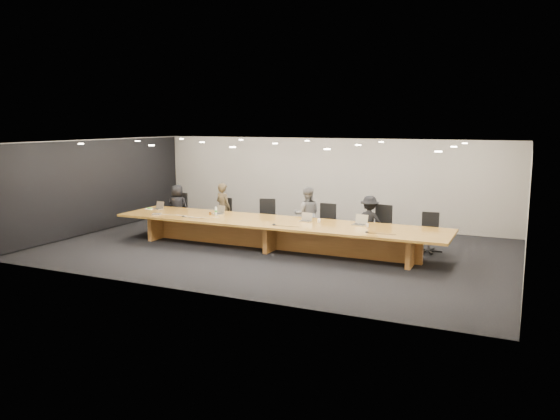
{
  "coord_description": "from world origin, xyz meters",
  "views": [
    {
      "loc": [
        5.97,
        -12.71,
        3.32
      ],
      "look_at": [
        0.0,
        0.3,
        1.0
      ],
      "focal_mm": 35.0,
      "sensor_mm": 36.0,
      "label": 1
    }
  ],
  "objects_px": {
    "person_c": "(307,214)",
    "amber_mug": "(210,213)",
    "chair_right": "(379,226)",
    "mic_left": "(183,216)",
    "person_b": "(223,208)",
    "laptop_e": "(359,220)",
    "av_box": "(157,214)",
    "laptop_d": "(306,217)",
    "chair_mid_left": "(266,218)",
    "chair_left": "(221,215)",
    "laptop_a": "(157,205)",
    "mic_right": "(367,232)",
    "laptop_b": "(218,210)",
    "water_bottle": "(216,211)",
    "chair_mid_right": "(325,223)",
    "paper_cup_far": "(367,225)",
    "chair_far_right": "(429,232)",
    "mic_center": "(274,224)",
    "person_a": "(178,207)",
    "person_d": "(369,222)",
    "conference_table": "(275,230)",
    "paper_cup_near": "(319,221)"
  },
  "relations": [
    {
      "from": "chair_right",
      "to": "person_a",
      "type": "height_order",
      "value": "person_a"
    },
    {
      "from": "chair_mid_left",
      "to": "paper_cup_far",
      "type": "height_order",
      "value": "chair_mid_left"
    },
    {
      "from": "person_a",
      "to": "person_d",
      "type": "distance_m",
      "value": 6.11
    },
    {
      "from": "chair_mid_left",
      "to": "laptop_d",
      "type": "distance_m",
      "value": 1.97
    },
    {
      "from": "mic_right",
      "to": "chair_far_right",
      "type": "bearing_deg",
      "value": 56.59
    },
    {
      "from": "person_b",
      "to": "person_c",
      "type": "bearing_deg",
      "value": -161.29
    },
    {
      "from": "chair_far_right",
      "to": "amber_mug",
      "type": "height_order",
      "value": "chair_far_right"
    },
    {
      "from": "amber_mug",
      "to": "paper_cup_far",
      "type": "relative_size",
      "value": 1.06
    },
    {
      "from": "person_a",
      "to": "laptop_a",
      "type": "bearing_deg",
      "value": 70.95
    },
    {
      "from": "chair_mid_right",
      "to": "amber_mug",
      "type": "xyz_separation_m",
      "value": [
        -3.01,
        -1.11,
        0.24
      ]
    },
    {
      "from": "laptop_e",
      "to": "laptop_a",
      "type": "bearing_deg",
      "value": -167.84
    },
    {
      "from": "person_a",
      "to": "chair_far_right",
      "type": "bearing_deg",
      "value": 169.35
    },
    {
      "from": "conference_table",
      "to": "laptop_a",
      "type": "distance_m",
      "value": 4.06
    },
    {
      "from": "mic_right",
      "to": "chair_left",
      "type": "bearing_deg",
      "value": 160.94
    },
    {
      "from": "laptop_a",
      "to": "laptop_d",
      "type": "relative_size",
      "value": 1.02
    },
    {
      "from": "laptop_d",
      "to": "laptop_b",
      "type": "bearing_deg",
      "value": 179.26
    },
    {
      "from": "conference_table",
      "to": "mic_center",
      "type": "height_order",
      "value": "mic_center"
    },
    {
      "from": "amber_mug",
      "to": "mic_right",
      "type": "relative_size",
      "value": 0.81
    },
    {
      "from": "mic_left",
      "to": "amber_mug",
      "type": "bearing_deg",
      "value": 47.88
    },
    {
      "from": "person_c",
      "to": "amber_mug",
      "type": "height_order",
      "value": "person_c"
    },
    {
      "from": "mic_left",
      "to": "mic_right",
      "type": "distance_m",
      "value": 5.16
    },
    {
      "from": "person_a",
      "to": "person_d",
      "type": "height_order",
      "value": "person_a"
    },
    {
      "from": "chair_left",
      "to": "person_c",
      "type": "distance_m",
      "value": 2.8
    },
    {
      "from": "conference_table",
      "to": "mic_center",
      "type": "distance_m",
      "value": 0.58
    },
    {
      "from": "chair_right",
      "to": "mic_left",
      "type": "xyz_separation_m",
      "value": [
        -5.01,
        -1.75,
        0.18
      ]
    },
    {
      "from": "water_bottle",
      "to": "mic_center",
      "type": "relative_size",
      "value": 1.88
    },
    {
      "from": "chair_left",
      "to": "mic_right",
      "type": "relative_size",
      "value": 10.05
    },
    {
      "from": "paper_cup_far",
      "to": "mic_center",
      "type": "bearing_deg",
      "value": -162.56
    },
    {
      "from": "person_c",
      "to": "laptop_d",
      "type": "bearing_deg",
      "value": 87.75
    },
    {
      "from": "chair_right",
      "to": "mic_right",
      "type": "xyz_separation_m",
      "value": [
        0.15,
        -1.74,
        0.18
      ]
    },
    {
      "from": "person_c",
      "to": "mic_center",
      "type": "xyz_separation_m",
      "value": [
        -0.2,
        -1.75,
        -0.0
      ]
    },
    {
      "from": "chair_mid_left",
      "to": "chair_mid_right",
      "type": "height_order",
      "value": "chair_mid_left"
    },
    {
      "from": "mic_right",
      "to": "laptop_d",
      "type": "bearing_deg",
      "value": 158.7
    },
    {
      "from": "laptop_b",
      "to": "water_bottle",
      "type": "relative_size",
      "value": 1.4
    },
    {
      "from": "laptop_e",
      "to": "av_box",
      "type": "bearing_deg",
      "value": -159.54
    },
    {
      "from": "person_b",
      "to": "person_c",
      "type": "relative_size",
      "value": 1.0
    },
    {
      "from": "mic_right",
      "to": "mic_left",
      "type": "bearing_deg",
      "value": -179.89
    },
    {
      "from": "conference_table",
      "to": "chair_far_right",
      "type": "xyz_separation_m",
      "value": [
        3.74,
        1.32,
        -0.0
      ]
    },
    {
      "from": "laptop_d",
      "to": "paper_cup_near",
      "type": "relative_size",
      "value": 3.07
    },
    {
      "from": "laptop_a",
      "to": "person_c",
      "type": "bearing_deg",
      "value": 21.88
    },
    {
      "from": "amber_mug",
      "to": "mic_left",
      "type": "distance_m",
      "value": 0.76
    },
    {
      "from": "chair_mid_left",
      "to": "laptop_a",
      "type": "bearing_deg",
      "value": -178.36
    },
    {
      "from": "laptop_d",
      "to": "chair_left",
      "type": "bearing_deg",
      "value": 162.4
    },
    {
      "from": "chair_far_right",
      "to": "person_c",
      "type": "distance_m",
      "value": 3.36
    },
    {
      "from": "chair_left",
      "to": "person_c",
      "type": "bearing_deg",
      "value": 7.57
    },
    {
      "from": "laptop_d",
      "to": "water_bottle",
      "type": "distance_m",
      "value": 2.63
    },
    {
      "from": "amber_mug",
      "to": "laptop_d",
      "type": "bearing_deg",
      "value": 3.34
    },
    {
      "from": "chair_mid_left",
      "to": "laptop_b",
      "type": "relative_size",
      "value": 3.54
    },
    {
      "from": "mic_center",
      "to": "person_a",
      "type": "bearing_deg",
      "value": 157.81
    },
    {
      "from": "laptop_d",
      "to": "chair_mid_left",
      "type": "bearing_deg",
      "value": 148.01
    }
  ]
}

